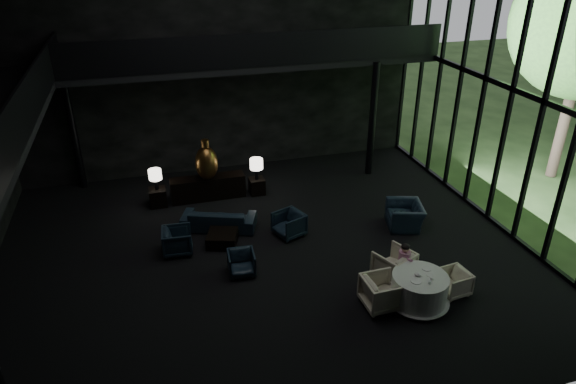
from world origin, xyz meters
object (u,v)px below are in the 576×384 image
object	(u,v)px
console	(208,188)
dining_table	(419,291)
lounge_armchair_west	(177,240)
coffee_table	(222,239)
window_armchair	(405,211)
table_lamp_left	(155,175)
sofa	(219,215)
side_table_right	(257,186)
dining_chair_west	(382,290)
dining_chair_east	(453,283)
child	(405,255)
table_lamp_right	(256,165)
bronze_urn	(207,163)
side_table_left	(158,197)
lounge_armchair_east	(289,223)
lounge_armchair_south	(241,263)
dining_chair_north	(394,262)

from	to	relation	value
console	dining_table	distance (m)	7.74
lounge_armchair_west	coffee_table	distance (m)	1.24
window_armchair	lounge_armchair_west	bearing A→B (deg)	-78.49
console	coffee_table	size ratio (longest dim) A/B	2.99
table_lamp_left	sofa	world-z (taller)	table_lamp_left
side_table_right	dining_chair_west	xyz separation A→B (m)	(1.45, -6.42, 0.20)
dining_chair_east	dining_chair_west	world-z (taller)	dining_chair_west
lounge_armchair_west	child	distance (m)	5.97
sofa	window_armchair	world-z (taller)	window_armchair
table_lamp_left	coffee_table	world-z (taller)	table_lamp_left
side_table_right	table_lamp_right	world-z (taller)	table_lamp_right
console	dining_chair_west	world-z (taller)	dining_chair_west
bronze_urn	dining_chair_east	size ratio (longest dim) A/B	2.19
side_table_left	side_table_right	size ratio (longest dim) A/B	1.08
lounge_armchair_east	coffee_table	distance (m)	1.93
console	lounge_armchair_south	world-z (taller)	console
side_table_right	dining_table	world-z (taller)	dining_table
table_lamp_left	table_lamp_right	xyz separation A→B (m)	(3.20, -0.07, -0.01)
bronze_urn	child	world-z (taller)	bronze_urn
dining_chair_west	dining_table	bearing A→B (deg)	-100.09
lounge_armchair_east	lounge_armchair_south	distance (m)	2.21
sofa	dining_chair_east	distance (m)	6.70
table_lamp_right	lounge_armchair_west	bearing A→B (deg)	-135.41
bronze_urn	dining_chair_north	bearing A→B (deg)	-55.05
coffee_table	dining_chair_east	world-z (taller)	dining_chair_east
side_table_left	dining_chair_east	size ratio (longest dim) A/B	0.95
dining_chair_north	bronze_urn	bearing A→B (deg)	-78.45
window_armchair	dining_chair_west	bearing A→B (deg)	-19.98
lounge_armchair_east	dining_chair_east	world-z (taller)	lounge_armchair_east
window_armchair	side_table_left	bearing A→B (deg)	-100.41
lounge_armchair_south	dining_chair_east	world-z (taller)	dining_chair_east
lounge_armchair_west	dining_chair_north	size ratio (longest dim) A/B	0.84
console	dining_chair_north	bearing A→B (deg)	-55.82
dining_chair_east	coffee_table	bearing A→B (deg)	-133.73
side_table_right	sofa	distance (m)	2.45
sofa	table_lamp_left	bearing A→B (deg)	-28.82
table_lamp_left	dining_chair_east	bearing A→B (deg)	-45.03
side_table_right	lounge_armchair_south	bearing A→B (deg)	-108.07
lounge_armchair_west	coffee_table	bearing A→B (deg)	-82.96
sofa	table_lamp_right	bearing A→B (deg)	-109.18
table_lamp_right	lounge_armchair_west	xyz separation A→B (m)	(-2.85, -2.81, -0.65)
sofa	child	bearing A→B (deg)	157.29
lounge_armchair_west	dining_chair_east	bearing A→B (deg)	-116.55
sofa	lounge_armchair_east	size ratio (longest dim) A/B	2.73
lounge_armchair_east	dining_chair_north	bearing A→B (deg)	15.00
table_lamp_left	dining_chair_north	xyz separation A→B (m)	(5.42, -5.56, -0.58)
dining_chair_east	table_lamp_left	bearing A→B (deg)	-141.93
console	dining_chair_north	world-z (taller)	dining_chair_north
console	lounge_armchair_east	size ratio (longest dim) A/B	3.00
lounge_armchair_east	lounge_armchair_south	xyz separation A→B (m)	(-1.67, -1.44, -0.10)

